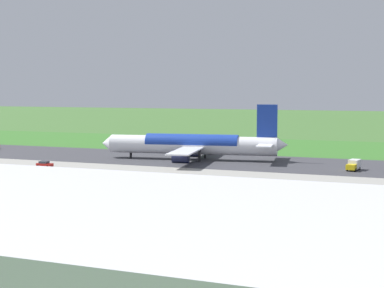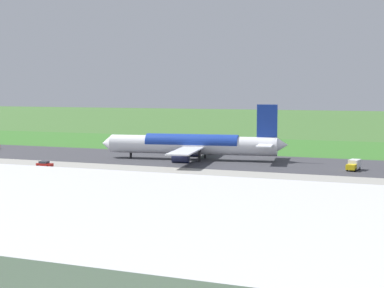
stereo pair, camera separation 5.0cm
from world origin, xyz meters
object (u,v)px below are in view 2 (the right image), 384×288
Objects in this scene: airliner_main at (193,145)px; traffic_cone_orange at (164,146)px; service_car_followme at (45,164)px; service_truck_fuel at (354,165)px; no_stopping_sign at (181,141)px.

airliner_main is 39.63m from traffic_cone_orange.
service_truck_fuel is at bearing -163.32° from service_car_followme.
airliner_main is 8.83× the size of service_truck_fuel.
no_stopping_sign reaches higher than service_car_followme.
airliner_main is 20.27× the size of no_stopping_sign.
traffic_cone_orange is (67.83, -38.09, -1.13)m from service_truck_fuel.
service_truck_fuel is (-44.67, 6.19, -2.95)m from airliner_main.
service_car_followme is 7.73× the size of traffic_cone_orange.
traffic_cone_orange is (-6.80, -60.46, -0.57)m from service_car_followme.
service_truck_fuel is at bearing 144.88° from no_stopping_sign.
no_stopping_sign is at bearing -63.29° from airliner_main.
no_stopping_sign is at bearing -98.69° from service_car_followme.
service_truck_fuel is at bearing 172.11° from airliner_main.
airliner_main is 45.19m from service_truck_fuel.
service_truck_fuel reaches higher than traffic_cone_orange.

